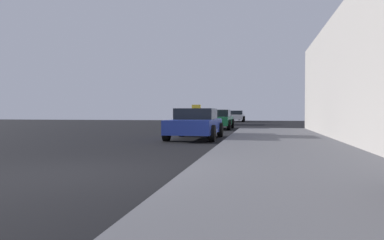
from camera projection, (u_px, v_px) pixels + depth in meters
The scene contains 7 objects.
ground_plane at pixel (77, 174), 6.34m from camera, with size 80.00×80.00×0.00m, color black.
sidewalk at pixel (308, 178), 5.56m from camera, with size 4.00×32.00×0.15m, color #5B5B60.
car_blue at pixel (196, 123), 14.58m from camera, with size 1.98×4.11×1.43m.
car_green at pixel (217, 119), 23.06m from camera, with size 2.01×4.22×1.27m.
car_black at pixel (219, 117), 31.04m from camera, with size 2.05×4.36×1.27m.
car_white at pixel (236, 116), 39.99m from camera, with size 2.02×4.05×1.27m.
car_silver at pixel (234, 115), 48.38m from camera, with size 1.97×4.49×1.27m.
Camera 1 is at (3.25, -5.79, 1.13)m, focal length 32.77 mm.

